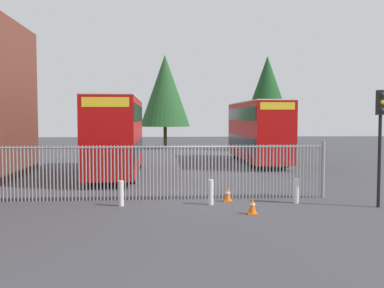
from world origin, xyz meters
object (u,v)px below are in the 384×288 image
traffic_cone_mid_forecourt (252,206)px  traffic_light_kerbside (380,126)px  bollard_center_front (211,192)px  traffic_cone_by_gate (228,194)px  bollard_near_left (121,193)px  double_decker_bus_near_gate (117,133)px  bollard_near_right (297,191)px  double_decker_bus_behind_fence_left (257,130)px

traffic_cone_mid_forecourt → traffic_light_kerbside: (4.89, 0.81, 2.70)m
bollard_center_front → traffic_cone_by_gate: size_ratio=1.61×
bollard_near_left → traffic_cone_mid_forecourt: bearing=-21.1°
double_decker_bus_near_gate → bollard_near_left: bearing=-83.9°
double_decker_bus_near_gate → traffic_cone_by_gate: 10.12m
bollard_center_front → traffic_cone_by_gate: bollard_center_front is taller
double_decker_bus_near_gate → traffic_light_kerbside: double_decker_bus_near_gate is taller
traffic_cone_by_gate → traffic_light_kerbside: bearing=-16.1°
double_decker_bus_near_gate → traffic_cone_by_gate: (5.09, -8.48, -2.13)m
bollard_center_front → traffic_cone_by_gate: (0.74, 0.59, -0.19)m
bollard_near_right → traffic_cone_mid_forecourt: bollard_near_right is taller
bollard_near_right → traffic_cone_mid_forecourt: size_ratio=1.61×
double_decker_bus_near_gate → bollard_center_front: 10.25m
double_decker_bus_behind_fence_left → bollard_center_front: (-5.19, -15.14, -1.95)m
bollard_near_left → traffic_cone_mid_forecourt: 4.93m
traffic_cone_by_gate → traffic_cone_mid_forecourt: 2.40m
double_decker_bus_near_gate → double_decker_bus_behind_fence_left: 11.30m
bollard_center_front → traffic_cone_mid_forecourt: (1.22, -1.76, -0.19)m
double_decker_bus_near_gate → traffic_cone_mid_forecourt: double_decker_bus_near_gate is taller
bollard_near_left → bollard_near_right: (6.72, 0.06, 0.00)m
bollard_near_right → traffic_light_kerbside: bearing=-20.4°
traffic_light_kerbside → bollard_near_left: bearing=174.2°
bollard_near_left → bollard_center_front: bearing=-0.2°
traffic_cone_by_gate → double_decker_bus_behind_fence_left: bearing=73.0°
bollard_near_left → traffic_light_kerbside: size_ratio=0.22×
double_decker_bus_behind_fence_left → traffic_cone_by_gate: bearing=-107.0°
bollard_center_front → bollard_near_right: size_ratio=1.00×
double_decker_bus_near_gate → bollard_near_left: double_decker_bus_near_gate is taller
bollard_near_right → bollard_center_front: bearing=-178.8°
bollard_center_front → double_decker_bus_behind_fence_left: bearing=71.1°
traffic_cone_by_gate → bollard_center_front: bearing=-141.3°
traffic_cone_by_gate → traffic_light_kerbside: size_ratio=0.14×
double_decker_bus_near_gate → traffic_light_kerbside: size_ratio=2.51×
double_decker_bus_near_gate → bollard_near_right: double_decker_bus_near_gate is taller
traffic_cone_mid_forecourt → traffic_cone_by_gate: bearing=101.5°
bollard_near_left → traffic_light_kerbside: bearing=-5.8°
double_decker_bus_near_gate → bollard_near_left: 9.32m
bollard_near_left → traffic_light_kerbside: 9.86m
traffic_light_kerbside → double_decker_bus_behind_fence_left: bearing=93.2°
bollard_near_left → traffic_cone_by_gate: (4.12, 0.58, -0.19)m
traffic_cone_by_gate → traffic_cone_mid_forecourt: bearing=-78.5°
bollard_near_left → traffic_cone_mid_forecourt: (4.60, -1.77, -0.19)m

